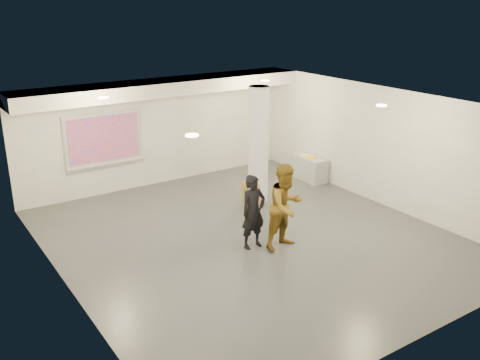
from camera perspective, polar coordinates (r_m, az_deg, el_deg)
floor at (r=11.94m, az=1.07°, el=-6.20°), size 8.00×9.00×0.01m
ceiling at (r=11.00m, az=1.17°, el=8.08°), size 8.00×9.00×0.01m
wall_back at (r=15.14m, az=-8.70°, el=5.12°), size 8.00×0.01×3.00m
wall_front at (r=8.38m, az=19.17°, el=-7.53°), size 8.00×0.01×3.00m
wall_left at (r=9.80m, az=-18.49°, el=-3.52°), size 0.01×9.00×3.00m
wall_right at (r=13.96m, az=14.74°, el=3.52°), size 0.01×9.00×3.00m
soffit_band at (r=14.39m, az=-8.01°, el=9.80°), size 8.00×1.10×0.36m
downlight_nw at (r=12.21m, az=-14.37°, el=8.50°), size 0.22×0.22×0.02m
downlight_ne at (r=14.27m, az=2.69°, el=10.53°), size 0.22×0.22×0.02m
downlight_sw at (r=8.62m, az=-5.15°, el=4.77°), size 0.22×0.22×0.02m
downlight_se at (r=11.35m, az=14.87°, el=7.69°), size 0.22×0.22×0.02m
column at (r=13.61m, az=1.97°, el=3.75°), size 0.52×0.52×3.00m
projection_screen at (r=14.51m, az=-14.34°, el=4.24°), size 2.10×0.13×1.42m
credenza at (r=15.68m, az=7.36°, el=1.28°), size 0.52×1.19×0.69m
papers_stack at (r=15.68m, az=7.10°, el=2.65°), size 0.30×0.37×0.02m
postit_pad at (r=15.51m, az=7.56°, el=2.46°), size 0.27×0.34×0.03m
cardboard_back at (r=13.68m, az=1.27°, el=-1.29°), size 0.64×0.30×0.67m
cardboard_front at (r=13.54m, az=1.59°, el=-1.82°), size 0.50×0.31×0.53m
woman at (r=11.22m, az=1.43°, el=-3.43°), size 0.59×0.40×1.61m
man at (r=11.23m, az=4.92°, el=-2.82°), size 0.98×0.81×1.85m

